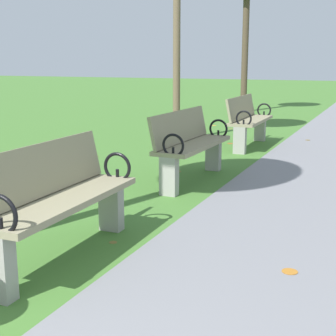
% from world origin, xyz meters
% --- Properties ---
extents(park_bench_2, '(0.51, 1.61, 0.90)m').
position_xyz_m(park_bench_2, '(-0.50, 3.02, 0.49)').
color(park_bench_2, gray).
rests_on(park_bench_2, ground).
extents(park_bench_3, '(0.51, 1.61, 0.90)m').
position_xyz_m(park_bench_3, '(-0.50, 5.82, 0.49)').
color(park_bench_3, gray).
rests_on(park_bench_3, ground).
extents(park_bench_4, '(0.49, 1.61, 0.90)m').
position_xyz_m(park_bench_4, '(-0.50, 8.67, 0.49)').
color(park_bench_4, gray).
rests_on(park_bench_4, ground).
extents(scattered_leaves, '(5.38, 13.14, 0.02)m').
position_xyz_m(scattered_leaves, '(0.10, 5.38, 0.01)').
color(scattered_leaves, brown).
rests_on(scattered_leaves, ground).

